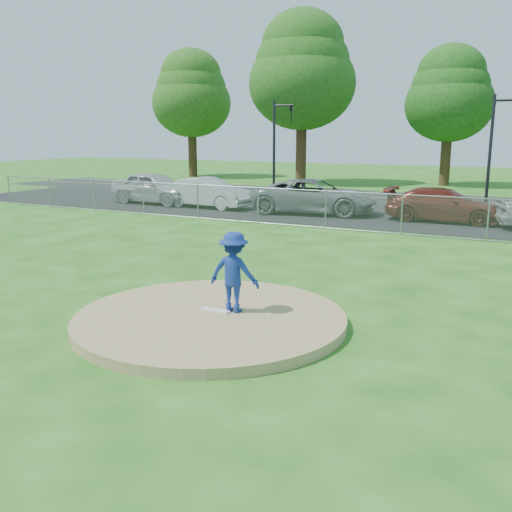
# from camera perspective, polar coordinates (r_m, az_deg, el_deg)

# --- Properties ---
(ground) EXTENTS (120.00, 120.00, 0.00)m
(ground) POSITION_cam_1_polar(r_m,az_deg,el_deg) (20.41, 10.27, 1.48)
(ground) COLOR #1D5813
(ground) RESTS_ON ground
(pitchers_mound) EXTENTS (5.40, 5.40, 0.20)m
(pitchers_mound) POSITION_cam_1_polar(r_m,az_deg,el_deg) (11.45, -4.58, -6.29)
(pitchers_mound) COLOR #967F52
(pitchers_mound) RESTS_ON ground
(pitching_rubber) EXTENTS (0.60, 0.15, 0.04)m
(pitching_rubber) POSITION_cam_1_polar(r_m,az_deg,el_deg) (11.58, -4.07, -5.46)
(pitching_rubber) COLOR white
(pitching_rubber) RESTS_ON pitchers_mound
(chain_link_fence) EXTENTS (40.00, 0.06, 1.50)m
(chain_link_fence) POSITION_cam_1_polar(r_m,az_deg,el_deg) (22.19, 11.85, 4.23)
(chain_link_fence) COLOR gray
(chain_link_fence) RESTS_ON ground
(parking_lot) EXTENTS (50.00, 8.00, 0.01)m
(parking_lot) POSITION_cam_1_polar(r_m,az_deg,el_deg) (26.62, 14.36, 3.78)
(parking_lot) COLOR black
(parking_lot) RESTS_ON ground
(street) EXTENTS (60.00, 7.00, 0.01)m
(street) POSITION_cam_1_polar(r_m,az_deg,el_deg) (33.93, 17.22, 5.35)
(street) COLOR black
(street) RESTS_ON ground
(tree_far_left) EXTENTS (6.72, 6.72, 10.74)m
(tree_far_left) POSITION_cam_1_polar(r_m,az_deg,el_deg) (50.63, -6.49, 15.89)
(tree_far_left) COLOR #352213
(tree_far_left) RESTS_ON ground
(tree_left) EXTENTS (7.84, 7.84, 12.53)m
(tree_left) POSITION_cam_1_polar(r_m,az_deg,el_deg) (43.81, 4.66, 18.07)
(tree_left) COLOR #3A2315
(tree_left) RESTS_ON ground
(tree_center) EXTENTS (6.16, 6.16, 9.84)m
(tree_center) POSITION_cam_1_polar(r_m,az_deg,el_deg) (43.84, 18.82, 15.15)
(tree_center) COLOR #372514
(tree_center) RESTS_ON ground
(traffic_signal_left) EXTENTS (1.28, 0.20, 5.60)m
(traffic_signal_left) POSITION_cam_1_polar(r_m,az_deg,el_deg) (34.43, 2.18, 11.58)
(traffic_signal_left) COLOR black
(traffic_signal_left) RESTS_ON ground
(pitcher) EXTENTS (1.09, 0.67, 1.63)m
(pitcher) POSITION_cam_1_polar(r_m,az_deg,el_deg) (11.37, -2.22, -1.62)
(pitcher) COLOR navy
(pitcher) RESTS_ON pitchers_mound
(traffic_cone) EXTENTS (0.35, 0.35, 0.69)m
(traffic_cone) POSITION_cam_1_polar(r_m,az_deg,el_deg) (27.19, 1.67, 5.06)
(traffic_cone) COLOR #FF490D
(traffic_cone) RESTS_ON parking_lot
(parked_car_silver) EXTENTS (5.04, 2.24, 1.69)m
(parked_car_silver) POSITION_cam_1_polar(r_m,az_deg,el_deg) (31.27, -10.13, 6.73)
(parked_car_silver) COLOR #B0B0B5
(parked_car_silver) RESTS_ON parking_lot
(parked_car_white) EXTENTS (4.66, 1.86, 1.51)m
(parked_car_white) POSITION_cam_1_polar(r_m,az_deg,el_deg) (29.19, -4.81, 6.32)
(parked_car_white) COLOR silver
(parked_car_white) RESTS_ON parking_lot
(parked_car_gray) EXTENTS (6.14, 3.53, 1.61)m
(parked_car_gray) POSITION_cam_1_polar(r_m,az_deg,el_deg) (27.06, 5.84, 5.95)
(parked_car_gray) COLOR slate
(parked_car_gray) RESTS_ON parking_lot
(parked_car_darkred) EXTENTS (4.92, 2.05, 1.42)m
(parked_car_darkred) POSITION_cam_1_polar(r_m,az_deg,el_deg) (25.71, 18.27, 4.87)
(parked_car_darkred) COLOR maroon
(parked_car_darkred) RESTS_ON parking_lot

